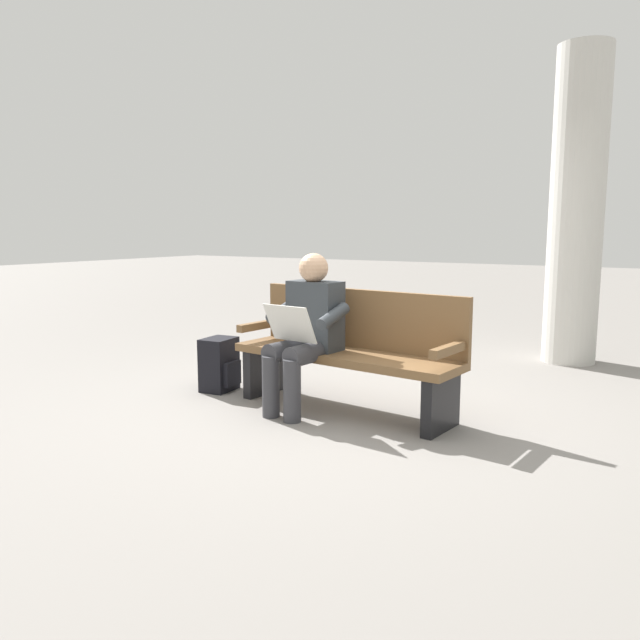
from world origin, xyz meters
The scene contains 5 objects.
ground_plane centered at (0.00, 0.00, 0.00)m, with size 40.00×40.00×0.00m, color gray.
bench_near centered at (-0.01, -0.07, 0.46)m, with size 1.84×0.65×0.90m.
person_seated centered at (0.25, 0.14, 0.63)m, with size 0.60×0.60×1.18m.
backpack centered at (1.19, 0.03, 0.22)m, with size 0.29×0.32×0.45m.
support_pillar centered at (-1.11, -2.74, 1.56)m, with size 0.53×0.53×3.12m, color beige.
Camera 1 is at (-2.24, 3.96, 1.36)m, focal length 34.96 mm.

